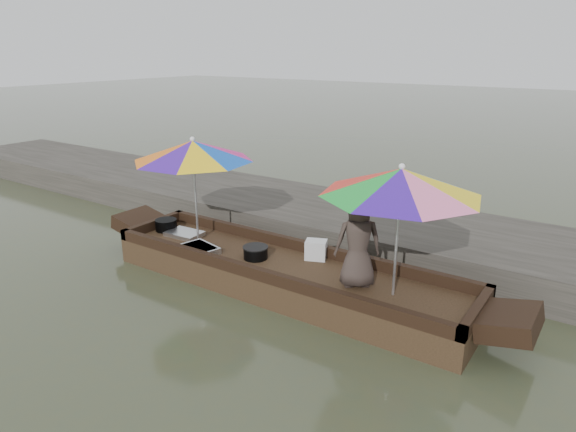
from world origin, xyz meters
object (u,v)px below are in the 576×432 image
Objects in this scene: cooking_pot at (166,225)px; charcoal_grill at (256,253)px; boat_hull at (284,277)px; umbrella_bow at (195,191)px; tray_scallop at (184,234)px; tray_crayfish at (200,249)px; vendor at (358,241)px; umbrella_stern at (397,232)px; supply_bag at (316,250)px.

cooking_pot is 1.85m from charcoal_grill.
boat_hull is 1.81m from umbrella_bow.
umbrella_bow is at bearing 180.00° from boat_hull.
tray_scallop is (-1.88, 0.06, 0.21)m from boat_hull.
tray_crayfish is at bearing -43.77° from umbrella_bow.
cooking_pot is 3.40m from vendor.
cooking_pot is 0.62× the size of tray_crayfish.
tray_crayfish is 1.63× the size of charcoal_grill.
umbrella_stern is (3.84, -0.07, 0.69)m from cooking_pot.
supply_bag is (0.69, 0.45, 0.05)m from charcoal_grill.
umbrella_stern is (1.98, 0.04, 0.70)m from charcoal_grill.
charcoal_grill is at bearing -147.00° from supply_bag.
umbrella_bow is (-1.10, 0.04, 0.70)m from charcoal_grill.
vendor is at bearing -27.34° from supply_bag.
umbrella_bow is 0.95× the size of umbrella_stern.
cooking_pot is at bearing 176.63° from charcoal_grill.
supply_bag reaches higher than tray_scallop.
tray_scallop is at bearing -170.60° from supply_bag.
boat_hull is 18.16× the size of supply_bag.
boat_hull is 1.31m from vendor.
umbrella_stern is (3.09, 0.00, 0.00)m from umbrella_bow.
supply_bag reaches higher than cooking_pot.
umbrella_stern reaches higher than charcoal_grill.
boat_hull is at bearing -120.97° from supply_bag.
umbrella_stern reaches higher than boat_hull.
supply_bag is at bearing 162.38° from umbrella_stern.
boat_hull is 0.57m from supply_bag.
umbrella_bow is (-1.79, -0.41, 0.65)m from supply_bag.
umbrella_bow reaches higher than charcoal_grill.
charcoal_grill is at bearing -3.37° from cooking_pot.
tray_scallop is 1.91× the size of supply_bag.
boat_hull is 2.31m from cooking_pot.
umbrella_stern is at bearing 0.00° from umbrella_bow.
supply_bag is at bearing 9.40° from tray_scallop.
umbrella_stern reaches higher than vendor.
charcoal_grill is at bearing -178.97° from umbrella_stern.
umbrella_bow is at bearing 180.00° from umbrella_stern.
tray_scallop is 0.31× the size of umbrella_bow.
tray_crayfish is at bearing -173.65° from umbrella_stern.
umbrella_stern is (0.47, 0.02, 0.21)m from vendor.
umbrella_bow is 3.09m from umbrella_stern.
vendor is (2.96, -0.07, 0.54)m from tray_scallop.
boat_hull is 4.48× the size of vendor.
umbrella_bow is (-1.54, 0.00, 0.95)m from boat_hull.
tray_scallop reaches higher than boat_hull.
charcoal_grill is 0.19× the size of umbrella_bow.
umbrella_stern is (1.30, -0.41, 0.65)m from supply_bag.
tray_crayfish is 1.64m from supply_bag.
supply_bag reaches higher than charcoal_grill.
umbrella_bow reaches higher than tray_scallop.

